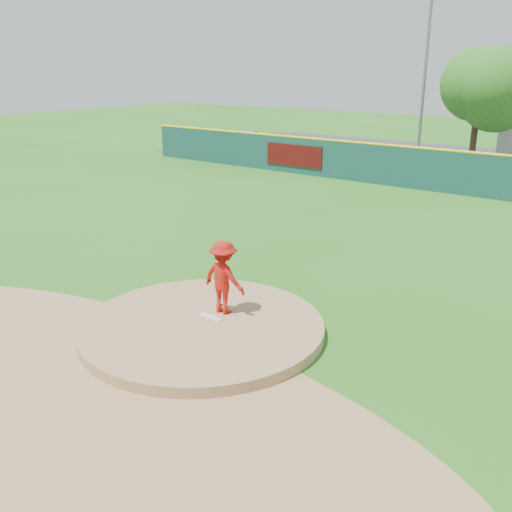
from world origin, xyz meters
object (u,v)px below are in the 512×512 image
Objects in this scene: pitcher at (224,277)px; deciduous_tree at (480,88)px; playground_slide at (248,142)px; light_pole_left at (426,60)px.

pitcher is 24.57m from deciduous_tree.
pitcher is 27.68m from playground_slide.
light_pole_left reaches higher than playground_slide.
pitcher reaches higher than playground_slide.
pitcher is at bearing -52.98° from playground_slide.
pitcher is 0.67× the size of playground_slide.
playground_slide is at bearing -171.64° from deciduous_tree.
light_pole_left is at bearing 153.43° from deciduous_tree.
light_pole_left is (-4.00, 2.00, 1.50)m from deciduous_tree.
pitcher is at bearing -77.09° from light_pole_left.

